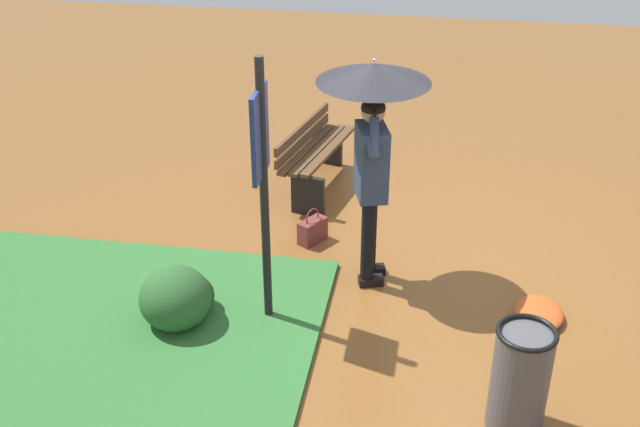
# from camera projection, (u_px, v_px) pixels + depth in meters

# --- Properties ---
(ground_plane) EXTENTS (18.00, 18.00, 0.00)m
(ground_plane) POSITION_uv_depth(u_px,v_px,m) (391.00, 274.00, 7.36)
(ground_plane) COLOR brown
(grass_verge) EXTENTS (4.80, 4.00, 0.05)m
(grass_verge) POSITION_uv_depth(u_px,v_px,m) (14.00, 417.00, 5.68)
(grass_verge) COLOR #2D662D
(grass_verge) RESTS_ON ground_plane
(person_with_umbrella) EXTENTS (0.96, 0.96, 2.04)m
(person_with_umbrella) POSITION_uv_depth(u_px,v_px,m) (373.00, 118.00, 6.61)
(person_with_umbrella) COLOR black
(person_with_umbrella) RESTS_ON ground_plane
(info_sign_post) EXTENTS (0.44, 0.07, 2.30)m
(info_sign_post) POSITION_uv_depth(u_px,v_px,m) (262.00, 164.00, 6.06)
(info_sign_post) COLOR black
(info_sign_post) RESTS_ON ground_plane
(handbag) EXTENTS (0.33, 0.28, 0.37)m
(handbag) POSITION_uv_depth(u_px,v_px,m) (312.00, 230.00, 7.80)
(handbag) COLOR brown
(handbag) RESTS_ON ground_plane
(park_bench) EXTENTS (1.42, 0.66, 0.75)m
(park_bench) POSITION_uv_depth(u_px,v_px,m) (315.00, 154.00, 8.71)
(park_bench) COLOR black
(park_bench) RESTS_ON ground_plane
(trash_bin) EXTENTS (0.42, 0.42, 0.83)m
(trash_bin) POSITION_uv_depth(u_px,v_px,m) (520.00, 379.00, 5.45)
(trash_bin) COLOR #4C4C51
(trash_bin) RESTS_ON ground_plane
(shrub_cluster) EXTENTS (0.66, 0.60, 0.54)m
(shrub_cluster) POSITION_uv_depth(u_px,v_px,m) (179.00, 298.00, 6.58)
(shrub_cluster) COLOR #285628
(shrub_cluster) RESTS_ON ground_plane
(leaf_pile_near_person) EXTENTS (0.52, 0.41, 0.11)m
(leaf_pile_near_person) POSITION_uv_depth(u_px,v_px,m) (539.00, 313.00, 6.73)
(leaf_pile_near_person) COLOR #B74C1E
(leaf_pile_near_person) RESTS_ON ground_plane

